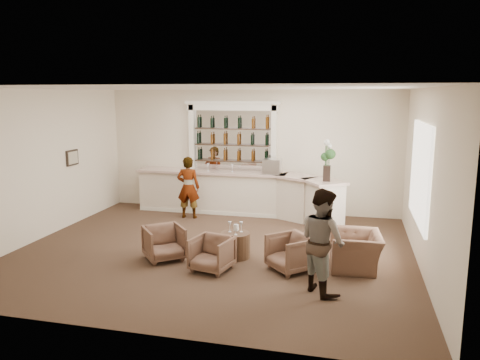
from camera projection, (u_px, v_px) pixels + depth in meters
The scene contains 19 objects.
ground at pixel (214, 250), 9.66m from camera, with size 8.00×8.00×0.00m, color #4F3727.
room_shell at pixel (230, 135), 9.87m from camera, with size 8.04×7.02×3.32m.
bar_counter at pixel (241, 193), 12.45m from camera, with size 5.72×1.80×1.14m.
back_bar_alcove at pixel (232, 137), 12.66m from camera, with size 2.64×0.25×3.00m.
cocktail_table at pixel (235, 245), 9.23m from camera, with size 0.58×0.58×0.50m, color #462E1E.
sommelier at pixel (188, 187), 12.08m from camera, with size 0.59×0.39×1.61m, color gray.
guest at pixel (322, 241), 7.52m from camera, with size 0.83×0.65×1.72m, color gray.
armchair_left at pixel (164, 243), 9.09m from camera, with size 0.71×0.73×0.66m, color brown.
armchair_center at pixel (212, 254), 8.52m from camera, with size 0.67×0.69×0.63m, color brown.
armchair_right at pixel (291, 253), 8.52m from camera, with size 0.71×0.73×0.67m, color brown.
armchair_far at pixel (356, 251), 8.63m from camera, with size 1.03×0.90×0.67m, color brown.
espresso_machine at pixel (272, 167), 12.08m from camera, with size 0.45×0.38×0.40m, color silver.
flower_vase at pixel (327, 158), 11.04m from camera, with size 0.26×0.26×0.99m.
wine_glass_bar_left at pixel (232, 168), 12.47m from camera, with size 0.07×0.07×0.21m, color white, non-canonical shape.
wine_glass_bar_right at pixel (208, 167), 12.60m from camera, with size 0.07×0.07×0.21m, color white, non-canonical shape.
wine_glass_tbl_a at pixel (230, 227), 9.22m from camera, with size 0.07×0.07×0.21m, color white, non-canonical shape.
wine_glass_tbl_b at pixel (241, 227), 9.22m from camera, with size 0.07×0.07×0.21m, color white, non-canonical shape.
wine_glass_tbl_c at pixel (236, 230), 9.03m from camera, with size 0.07×0.07×0.21m, color white, non-canonical shape.
napkin_holder at pixel (236, 228), 9.31m from camera, with size 0.08×0.08×0.12m, color white.
Camera 1 is at (2.72, -8.84, 3.19)m, focal length 35.00 mm.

